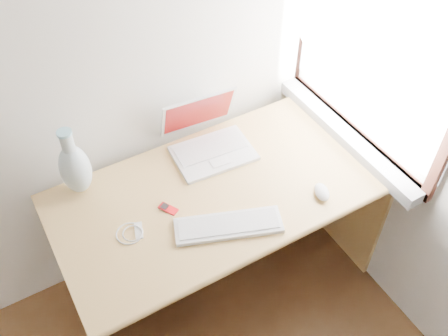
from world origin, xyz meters
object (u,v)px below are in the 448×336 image
laptop (208,140)px  external_keyboard (228,225)px  desk (213,206)px  vase (75,167)px

laptop → external_keyboard: size_ratio=0.83×
desk → laptop: size_ratio=3.90×
external_keyboard → vase: vase is taller
vase → external_keyboard: bearing=-47.9°
desk → external_keyboard: 0.38m
external_keyboard → vase: 0.67m
laptop → desk: bearing=-108.9°
laptop → vase: 0.60m
desk → vase: vase is taller
laptop → vase: size_ratio=1.13×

